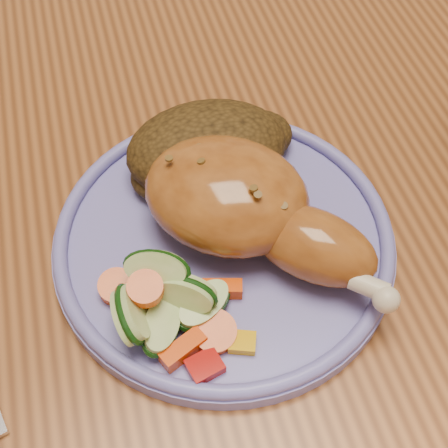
% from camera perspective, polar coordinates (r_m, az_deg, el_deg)
% --- Properties ---
extents(ground, '(4.00, 4.00, 0.00)m').
position_cam_1_polar(ground, '(1.18, 1.05, -16.71)').
color(ground, brown).
rests_on(ground, ground).
extents(dining_table, '(0.90, 1.40, 0.75)m').
position_cam_1_polar(dining_table, '(0.59, 2.02, 5.09)').
color(dining_table, brown).
rests_on(dining_table, ground).
extents(plate, '(0.23, 0.23, 0.01)m').
position_cam_1_polar(plate, '(0.43, 0.00, -1.64)').
color(plate, '#6A66BA').
rests_on(plate, dining_table).
extents(plate_rim, '(0.23, 0.23, 0.01)m').
position_cam_1_polar(plate_rim, '(0.42, 0.00, -0.80)').
color(plate_rim, '#6A66BA').
rests_on(plate_rim, plate).
extents(chicken_leg, '(0.16, 0.17, 0.06)m').
position_cam_1_polar(chicken_leg, '(0.41, 2.11, 1.60)').
color(chicken_leg, '#A25A22').
rests_on(chicken_leg, plate).
extents(rice_pilaf, '(0.13, 0.08, 0.05)m').
position_cam_1_polar(rice_pilaf, '(0.45, -1.28, 6.88)').
color(rice_pilaf, '#3F2B0F').
rests_on(rice_pilaf, plate).
extents(vegetable_pile, '(0.09, 0.09, 0.05)m').
position_cam_1_polar(vegetable_pile, '(0.38, -5.26, -7.32)').
color(vegetable_pile, '#A50A05').
rests_on(vegetable_pile, plate).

